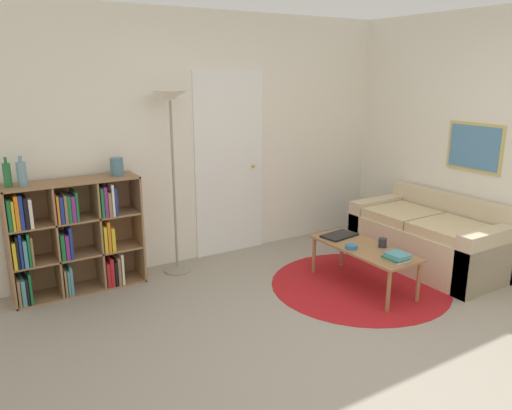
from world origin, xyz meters
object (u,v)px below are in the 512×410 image
bookshelf (70,237)px  cup (383,243)px  bottle_left (7,175)px  coffee_table (364,251)px  bottle_middle (22,174)px  laptop (339,235)px  couch (432,239)px  vase_on_shelf (117,167)px  bowl (351,247)px  floor_lamp (171,117)px

bookshelf → cup: 2.89m
bottle_left → coffee_table: bearing=-25.6°
bottle_middle → cup: bearing=-26.8°
bottle_middle → laptop: bearing=-19.8°
bookshelf → bottle_middle: size_ratio=4.55×
laptop → cup: bearing=-73.8°
bottle_left → couch: bearing=-19.1°
vase_on_shelf → couch: bearing=-24.5°
cup → bottle_left: (-2.95, 1.45, 0.72)m
couch → bowl: (-1.15, -0.00, 0.14)m
cup → laptop: bearing=106.2°
bookshelf → bottle_middle: 0.71m
couch → vase_on_shelf: 3.29m
bookshelf → cup: (2.50, -1.45, -0.09)m
floor_lamp → couch: bearing=-28.0°
coffee_table → bottle_left: bearing=154.4°
bookshelf → cup: size_ratio=13.73×
floor_lamp → coffee_table: (1.36, -1.28, -1.21)m
coffee_table → cup: 0.19m
cup → bottle_middle: 3.26m
bottle_left → vase_on_shelf: size_ratio=1.53×
couch → laptop: 1.06m
bowl → cup: size_ratio=1.33×
floor_lamp → bottle_left: (-1.45, 0.07, -0.41)m
couch → vase_on_shelf: vase_on_shelf is taller
bookshelf → vase_on_shelf: size_ratio=7.02×
cup → bowl: bearing=156.7°
laptop → bowl: bowl is taller
floor_lamp → cup: 2.33m
floor_lamp → couch: 2.97m
couch → laptop: (-1.00, 0.33, 0.13)m
laptop → bowl: 0.37m
floor_lamp → laptop: 2.01m
couch → coffee_table: couch is taller
cup → vase_on_shelf: 2.58m
coffee_table → bottle_left: (-2.81, 1.35, 0.80)m
coffee_table → floor_lamp: bearing=136.7°
bookshelf → bowl: (2.22, -1.33, -0.11)m
laptop → vase_on_shelf: vase_on_shelf is taller
floor_lamp → couch: (2.36, -1.25, -1.29)m
coffee_table → bottle_middle: bearing=153.8°
coffee_table → couch: bearing=1.4°
couch → bowl: couch is taller
bottle_left → bottle_middle: bearing=-8.0°
bookshelf → bowl: bookshelf is taller
laptop → vase_on_shelf: bearing=152.5°
floor_lamp → couch: floor_lamp is taller
couch → bottle_middle: (-3.70, 1.31, 0.88)m
floor_lamp → laptop: bearing=-34.1°
bottle_middle → bottle_left: bearing=172.0°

